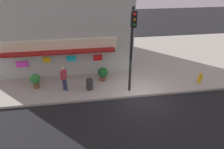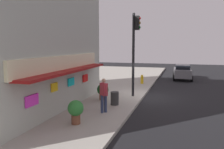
# 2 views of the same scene
# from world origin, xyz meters

# --- Properties ---
(ground_plane) EXTENTS (63.08, 63.08, 0.00)m
(ground_plane) POSITION_xyz_m (0.00, 0.00, 0.00)
(ground_plane) COLOR black
(sidewalk) EXTENTS (42.05, 12.27, 0.17)m
(sidewalk) POSITION_xyz_m (0.00, 6.14, 0.09)
(sidewalk) COLOR #A39E93
(sidewalk) RESTS_ON ground_plane
(corner_building) EXTENTS (11.54, 8.11, 7.72)m
(corner_building) POSITION_xyz_m (-5.53, 7.18, 4.03)
(corner_building) COLOR #ADB2A8
(corner_building) RESTS_ON sidewalk
(traffic_light) EXTENTS (0.32, 0.58, 5.77)m
(traffic_light) POSITION_xyz_m (-0.67, 0.62, 3.84)
(traffic_light) COLOR black
(traffic_light) RESTS_ON sidewalk
(fire_hydrant) EXTENTS (0.52, 0.28, 0.83)m
(fire_hydrant) POSITION_xyz_m (4.86, 0.99, 0.57)
(fire_hydrant) COLOR gold
(fire_hydrant) RESTS_ON sidewalk
(trash_can) EXTENTS (0.49, 0.49, 0.80)m
(trash_can) POSITION_xyz_m (-3.46, 1.27, 0.57)
(trash_can) COLOR #2D2D2D
(trash_can) RESTS_ON sidewalk
(pedestrian) EXTENTS (0.45, 0.52, 1.85)m
(pedestrian) POSITION_xyz_m (-5.19, 1.38, 1.20)
(pedestrian) COLOR navy
(pedestrian) RESTS_ON sidewalk
(potted_plant_by_doorway) EXTENTS (0.73, 0.73, 1.11)m
(potted_plant_by_doorway) POSITION_xyz_m (-7.29, 2.02, 0.83)
(potted_plant_by_doorway) COLOR brown
(potted_plant_by_doorway) RESTS_ON sidewalk
(potted_plant_by_window) EXTENTS (0.77, 0.77, 1.07)m
(potted_plant_by_window) POSITION_xyz_m (-2.39, 2.39, 0.78)
(potted_plant_by_window) COLOR brown
(potted_plant_by_window) RESTS_ON sidewalk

